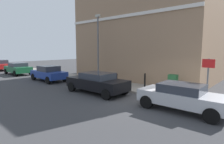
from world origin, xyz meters
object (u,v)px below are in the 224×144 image
at_px(car_silver, 182,96).
at_px(lamppost, 98,45).
at_px(car_green, 18,68).
at_px(utility_cabinet, 173,84).
at_px(car_black, 97,82).
at_px(street_sign, 208,74).
at_px(car_red, 0,65).
at_px(bollard_far_kerb, 117,80).
at_px(bollard_near_cabinet, 145,80).
at_px(car_blue, 49,73).

height_order(car_silver, lamppost, lamppost).
bearing_deg(car_green, utility_cabinet, -169.62).
xyz_separation_m(car_black, street_sign, (1.86, -6.24, 0.93)).
bearing_deg(utility_cabinet, street_sign, -116.12).
height_order(car_red, bollard_far_kerb, car_red).
relative_size(bollard_far_kerb, street_sign, 0.45).
bearing_deg(bollard_far_kerb, car_silver, -105.72).
relative_size(car_red, utility_cabinet, 3.67).
distance_m(car_silver, lamppost, 9.18).
height_order(bollard_near_cabinet, bollard_far_kerb, same).
distance_m(utility_cabinet, bollard_near_cabinet, 2.14).
xyz_separation_m(car_blue, bollard_far_kerb, (1.45, -7.01, -0.02)).
bearing_deg(car_red, car_black, 178.45).
distance_m(car_silver, car_black, 5.57).
bearing_deg(lamppost, car_black, -135.45).
xyz_separation_m(car_red, bollard_far_kerb, (1.46, -20.08, -0.03)).
relative_size(car_blue, street_sign, 1.73).
height_order(car_silver, car_green, car_green).
relative_size(car_blue, utility_cabinet, 3.46).
xyz_separation_m(car_black, bollard_far_kerb, (1.72, -0.27, -0.03)).
xyz_separation_m(car_red, lamppost, (2.61, -16.98, 2.56)).
height_order(utility_cabinet, bollard_far_kerb, utility_cabinet).
xyz_separation_m(car_silver, car_red, (0.03, 25.38, 0.04)).
height_order(car_silver, street_sign, street_sign).
distance_m(bollard_near_cabinet, street_sign, 4.70).
distance_m(car_green, street_sign, 19.72).
bearing_deg(car_black, bollard_near_cabinet, -121.06).
xyz_separation_m(utility_cabinet, street_sign, (-1.12, -2.29, 0.98)).
bearing_deg(car_blue, car_red, 1.50).
bearing_deg(car_blue, car_black, 179.19).
relative_size(car_black, lamppost, 0.77).
relative_size(car_blue, car_red, 0.94).
bearing_deg(car_blue, street_sign, -171.52).
relative_size(utility_cabinet, bollard_near_cabinet, 1.11).
bearing_deg(street_sign, car_green, 95.04).
bearing_deg(bollard_far_kerb, lamppost, 69.59).
xyz_separation_m(car_green, street_sign, (1.73, -19.63, 0.94)).
bearing_deg(car_red, lamppost, -172.06).
bearing_deg(car_green, bollard_near_cabinet, -167.97).
bearing_deg(car_black, car_blue, -3.00).
height_order(bollard_near_cabinet, street_sign, street_sign).
distance_m(car_blue, bollard_far_kerb, 7.16).
bearing_deg(lamppost, bollard_near_cabinet, -87.30).
distance_m(car_silver, car_blue, 12.31).
bearing_deg(car_blue, bollard_far_kerb, -166.84).
height_order(car_silver, car_red, car_red).
relative_size(car_silver, street_sign, 1.75).
height_order(utility_cabinet, lamppost, lamppost).
bearing_deg(car_silver, utility_cabinet, -59.89).
bearing_deg(bollard_far_kerb, bollard_near_cabinet, -48.30).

